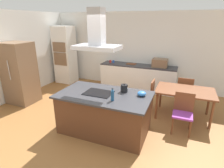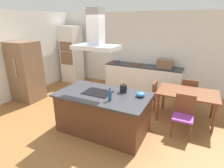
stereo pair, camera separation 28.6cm
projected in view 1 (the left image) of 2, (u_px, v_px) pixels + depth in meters
name	position (u px, v px, depth m)	size (l,w,h in m)	color
ground	(125.00, 104.00, 5.50)	(16.00, 16.00, 0.00)	#936033
wall_back	(141.00, 51.00, 6.58)	(7.20, 0.10, 2.70)	white
wall_left	(20.00, 55.00, 5.84)	(0.10, 8.80, 2.70)	white
kitchen_island	(104.00, 112.00, 4.04)	(2.00, 1.14, 0.90)	#59331E
cooktop	(98.00, 93.00, 3.94)	(0.60, 0.44, 0.01)	black
tea_kettle	(124.00, 88.00, 3.99)	(0.21, 0.16, 0.19)	black
olive_oil_bottle	(112.00, 95.00, 3.54)	(0.06, 0.06, 0.26)	navy
mixing_bowl	(142.00, 94.00, 3.78)	(0.18, 0.18, 0.10)	#2D6BB7
back_counter	(137.00, 77.00, 6.56)	(2.67, 0.62, 0.90)	white
countertop_microwave	(160.00, 63.00, 6.09)	(0.50, 0.38, 0.28)	brown
coffee_mug_red	(110.00, 61.00, 6.77)	(0.08, 0.08, 0.09)	red
coffee_mug_blue	(113.00, 61.00, 6.76)	(0.08, 0.08, 0.09)	#2D56B2
cutting_board	(131.00, 64.00, 6.54)	(0.34, 0.24, 0.02)	brown
wall_oven_stack	(65.00, 55.00, 7.17)	(0.70, 0.66, 2.20)	white
refrigerator	(20.00, 73.00, 5.37)	(0.80, 0.73, 1.82)	brown
dining_table	(185.00, 93.00, 4.56)	(1.40, 0.90, 0.75)	brown
chair_facing_island	(183.00, 110.00, 4.03)	(0.42, 0.42, 0.89)	purple
chair_at_left_end	(148.00, 94.00, 4.94)	(0.42, 0.42, 0.89)	purple
chair_facing_back_wall	(185.00, 90.00, 5.20)	(0.42, 0.42, 0.89)	purple
range_hood	(97.00, 36.00, 3.54)	(0.90, 0.55, 0.78)	#ADADB2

